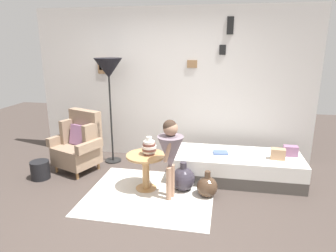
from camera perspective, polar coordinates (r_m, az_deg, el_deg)
ground_plane at (r=3.88m, az=-5.09°, el=-15.90°), size 12.00×12.00×0.00m
gallery_wall at (r=5.25m, az=0.50°, el=7.74°), size 4.80×0.12×2.60m
rug at (r=4.24m, az=-3.37°, el=-12.82°), size 1.72×1.49×0.01m
armchair at (r=5.06m, az=-16.53°, el=-3.29°), size 0.88×0.78×0.97m
daybed at (r=4.72m, az=12.88°, el=-7.54°), size 1.91×0.83×0.40m
pillow_head at (r=4.80m, az=22.28°, el=-4.40°), size 0.20×0.12×0.15m
pillow_mid at (r=4.59m, az=20.19°, el=-5.03°), size 0.21×0.14×0.16m
side_table at (r=4.24m, az=-4.26°, el=-7.36°), size 0.54×0.54×0.52m
vase_striped at (r=4.15m, az=-3.61°, el=-4.06°), size 0.20×0.20×0.26m
floor_lamp at (r=5.05m, az=-11.24°, el=10.17°), size 0.46×0.46×1.78m
person_child at (r=3.86m, az=0.48°, el=-4.55°), size 0.34×0.34×1.09m
book_on_daybed at (r=4.61m, az=9.96°, el=-5.03°), size 0.24×0.19×0.03m
demijohn_near at (r=4.29m, az=2.91°, el=-9.97°), size 0.34×0.34×0.42m
demijohn_far at (r=4.16m, az=7.45°, el=-11.33°), size 0.28×0.28×0.37m
magazine_basket at (r=5.03m, az=-23.14°, el=-7.69°), size 0.28×0.28×0.28m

